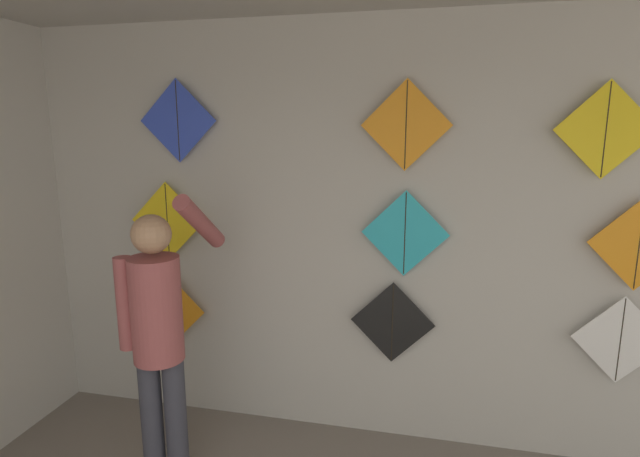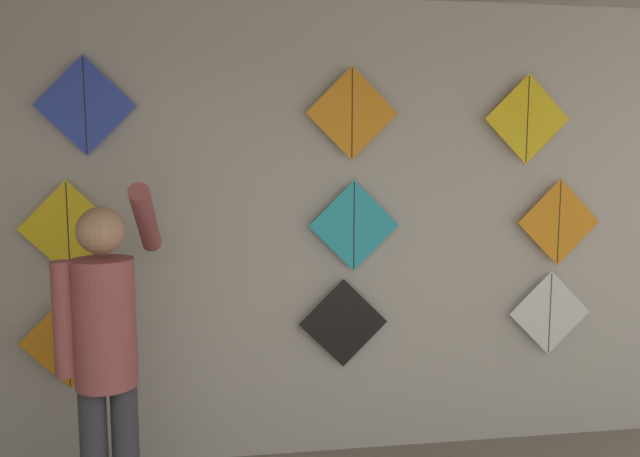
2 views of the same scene
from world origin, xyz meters
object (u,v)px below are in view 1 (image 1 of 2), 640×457
at_px(kite_1, 392,323).
at_px(kite_7, 406,125).
at_px(kite_5, 639,245).
at_px(kite_3, 168,221).
at_px(kite_6, 178,121).
at_px(kite_2, 620,340).
at_px(kite_8, 606,130).
at_px(kite_4, 405,234).
at_px(kite_0, 169,310).
at_px(shopkeeper, 159,328).

distance_m(kite_1, kite_7, 1.28).
xyz_separation_m(kite_1, kite_5, (1.39, 0.00, 0.60)).
bearing_deg(kite_7, kite_3, 180.00).
bearing_deg(kite_3, kite_6, 0.00).
xyz_separation_m(kite_2, kite_3, (-2.95, 0.00, 0.60)).
distance_m(kite_7, kite_8, 1.11).
bearing_deg(kite_4, kite_8, 0.00).
relative_size(kite_4, kite_7, 1.00).
relative_size(kite_1, kite_8, 1.00).
relative_size(kite_0, kite_7, 1.00).
bearing_deg(kite_5, kite_6, 180.00).
distance_m(kite_3, kite_7, 1.77).
bearing_deg(kite_5, kite_4, 180.00).
xyz_separation_m(kite_2, kite_4, (-1.30, 0.00, 0.59)).
height_order(kite_0, kite_8, kite_8).
bearing_deg(kite_8, kite_2, 0.00).
xyz_separation_m(kite_0, kite_1, (1.62, 0.00, 0.05)).
bearing_deg(kite_6, kite_1, 0.00).
bearing_deg(kite_5, kite_3, 180.00).
bearing_deg(kite_1, kite_6, 180.00).
xyz_separation_m(shopkeeper, kite_8, (2.42, 0.72, 1.11)).
relative_size(kite_1, kite_7, 1.00).
distance_m(kite_0, kite_7, 2.13).
distance_m(kite_3, kite_8, 2.81).
xyz_separation_m(kite_3, kite_7, (1.64, 0.00, 0.66)).
bearing_deg(kite_6, kite_8, 0.00).
xyz_separation_m(shopkeeper, kite_1, (1.27, 0.72, -0.14)).
relative_size(kite_0, kite_1, 1.00).
bearing_deg(kite_1, kite_2, 0.00).
relative_size(kite_1, kite_3, 1.00).
bearing_deg(shopkeeper, kite_2, 3.94).
height_order(kite_0, kite_2, kite_2).
height_order(kite_4, kite_5, kite_4).
distance_m(shopkeeper, kite_3, 0.92).
bearing_deg(kite_7, kite_5, 0.00).
bearing_deg(shopkeeper, kite_7, 17.35).
height_order(shopkeeper, kite_3, shopkeeper).
height_order(kite_0, kite_7, kite_7).
bearing_deg(kite_7, kite_8, 0.00).
bearing_deg(shopkeeper, kite_6, 94.05).
bearing_deg(kite_7, kite_0, 180.00).
relative_size(kite_0, kite_4, 1.00).
xyz_separation_m(kite_1, kite_8, (1.15, 0.00, 1.25)).
distance_m(kite_2, kite_6, 3.11).
height_order(kite_6, kite_8, kite_6).
bearing_deg(kite_0, kite_8, 0.00).
bearing_deg(kite_5, kite_0, 180.00).
bearing_deg(kite_4, kite_0, 180.00).
xyz_separation_m(shopkeeper, kite_6, (-0.20, 0.72, 1.16)).
relative_size(shopkeeper, kite_1, 3.18).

